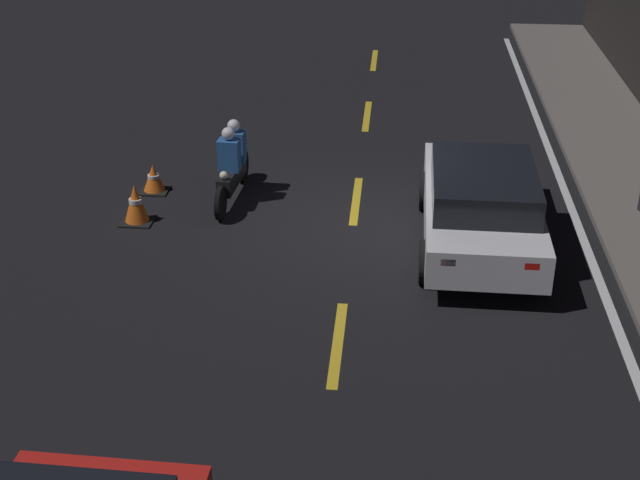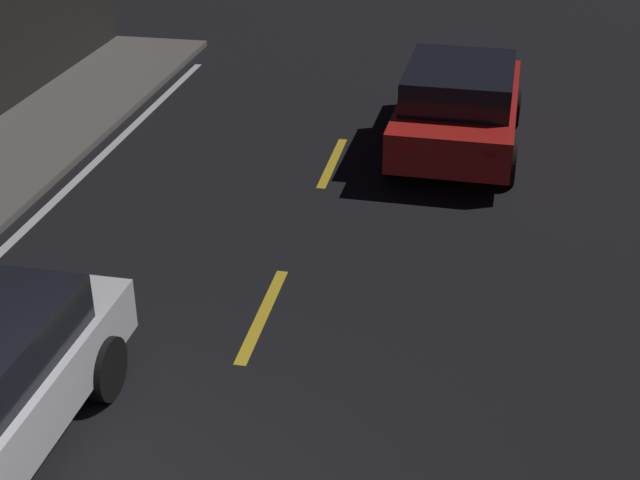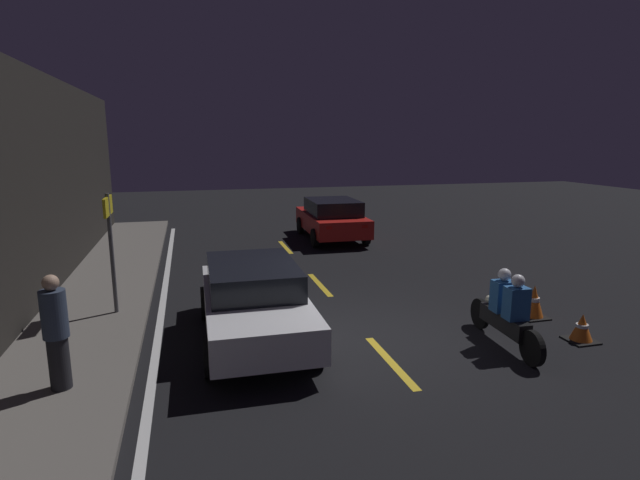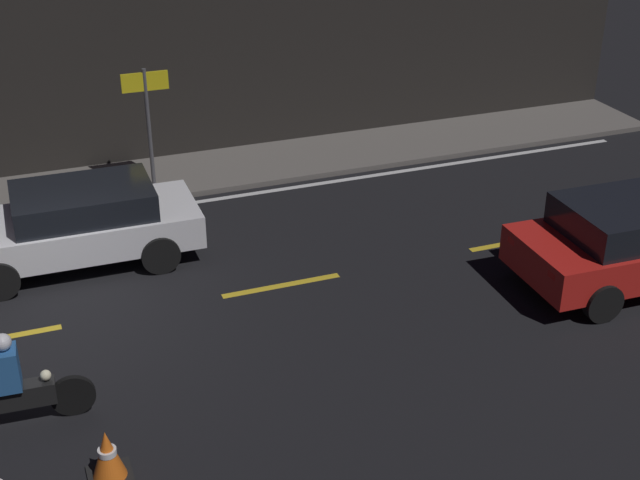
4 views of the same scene
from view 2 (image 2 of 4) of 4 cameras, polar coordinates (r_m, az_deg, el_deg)
lane_dash_d at (r=10.26m, az=-3.68°, el=-4.77°), size 2.00×0.14×0.01m
lane_dash_e at (r=14.16m, az=0.81°, el=5.00°), size 2.00×0.14×0.01m
taxi_red at (r=14.58m, az=8.86°, el=8.57°), size 4.13×2.05×1.44m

